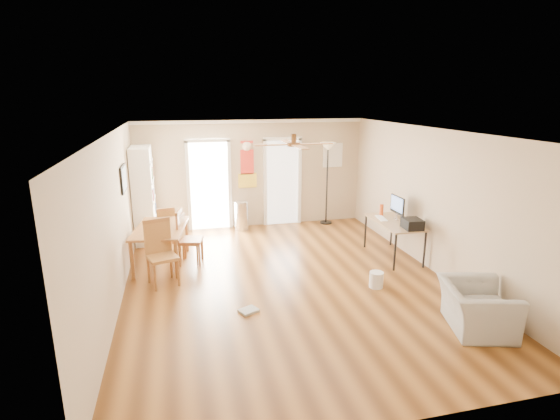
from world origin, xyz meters
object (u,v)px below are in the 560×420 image
object	(u,v)px
wastebasket_a	(376,280)
dining_chair_near	(162,254)
torchiere_lamp	(327,184)
printer	(412,224)
trash_can	(241,216)
armchair	(476,308)
bookshelf	(144,195)
dining_chair_far	(166,227)
dining_chair_right_a	(190,239)
dining_chair_right_b	(190,237)
dining_table	(161,246)
computer_desk	(393,239)

from	to	relation	value
wastebasket_a	dining_chair_near	bearing A→B (deg)	164.67
torchiere_lamp	printer	distance (m)	3.11
trash_can	armchair	bearing A→B (deg)	-64.82
bookshelf	dining_chair_far	bearing A→B (deg)	-57.04
trash_can	printer	xyz separation A→B (m)	(2.79, -2.99, 0.48)
dining_chair_right_a	dining_chair_right_b	bearing A→B (deg)	-162.27
dining_table	dining_chair_near	world-z (taller)	dining_chair_near
dining_table	dining_chair_right_b	bearing A→B (deg)	-6.85
dining_chair_right_a	torchiere_lamp	xyz separation A→B (m)	(3.44, 1.89, 0.55)
bookshelf	torchiere_lamp	world-z (taller)	bookshelf
bookshelf	printer	distance (m)	5.65
trash_can	dining_chair_right_b	bearing A→B (deg)	-123.88
dining_chair_near	dining_chair_far	size ratio (longest dim) A/B	1.24
bookshelf	dining_chair_near	distance (m)	2.54
computer_desk	dining_chair_right_b	bearing A→B (deg)	171.27
dining_chair_right_a	computer_desk	world-z (taller)	dining_chair_right_a
dining_chair_right_b	torchiere_lamp	world-z (taller)	torchiere_lamp
dining_chair_right_a	printer	xyz separation A→B (m)	(4.05, -1.16, 0.36)
bookshelf	computer_desk	size ratio (longest dim) A/B	1.52
dining_chair_right_b	armchair	distance (m)	5.07
dining_chair_right_a	dining_chair_near	xyz separation A→B (m)	(-0.50, -0.93, 0.08)
bookshelf	dining_chair_right_a	distance (m)	1.87
dining_chair_right_a	dining_chair_far	distance (m)	1.08
dining_chair_right_b	wastebasket_a	xyz separation A→B (m)	(3.01, -1.85, -0.39)
dining_chair_right_b	dining_chair_near	size ratio (longest dim) A/B	0.94
printer	wastebasket_a	bearing A→B (deg)	-139.47
dining_chair_right_b	wastebasket_a	distance (m)	3.55
dining_chair_right_b	printer	world-z (taller)	dining_chair_right_b
dining_chair_right_b	dining_chair_near	xyz separation A→B (m)	(-0.50, -0.88, 0.03)
printer	armchair	world-z (taller)	printer
dining_table	dining_chair_far	world-z (taller)	dining_chair_far
dining_chair_right_b	printer	size ratio (longest dim) A/B	2.83
dining_chair_right_a	wastebasket_a	xyz separation A→B (m)	(3.01, -1.90, -0.34)
bookshelf	trash_can	world-z (taller)	bookshelf
dining_chair_far	wastebasket_a	distance (m)	4.53
dining_chair_near	torchiere_lamp	xyz separation A→B (m)	(3.94, 2.82, 0.46)
dining_chair_near	dining_table	bearing A→B (deg)	74.69
dining_chair_right_a	dining_chair_right_b	xyz separation A→B (m)	(0.00, -0.05, 0.05)
trash_can	printer	distance (m)	4.12
dining_table	wastebasket_a	distance (m)	4.05
printer	torchiere_lamp	bearing A→B (deg)	106.64
computer_desk	bookshelf	bearing A→B (deg)	155.88
dining_chair_right_b	dining_chair_far	bearing A→B (deg)	37.00
trash_can	wastebasket_a	distance (m)	4.12
wastebasket_a	computer_desk	bearing A→B (deg)	52.59
dining_chair_right_b	torchiere_lamp	xyz separation A→B (m)	(3.44, 1.94, 0.50)
dining_chair_right_a	armchair	distance (m)	5.10
bookshelf	dining_chair_near	world-z (taller)	bookshelf
bookshelf	computer_desk	world-z (taller)	bookshelf
dining_chair_right_a	dining_chair_right_b	size ratio (longest dim) A/B	0.90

